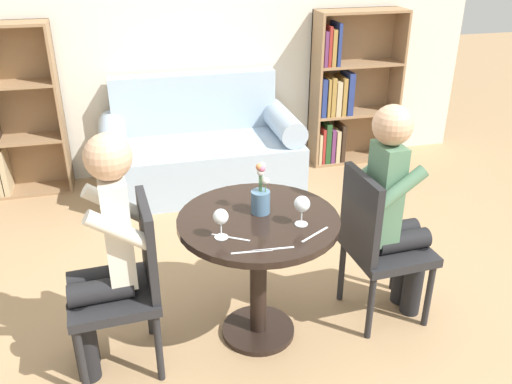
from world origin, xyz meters
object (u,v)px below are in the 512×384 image
Objects in this scene: chair_right at (377,241)px; flower_vase at (261,197)px; person_right at (395,209)px; person_left at (104,252)px; wine_glass_left at (221,218)px; chair_left at (127,280)px; couch at (201,152)px; wine_glass_right at (302,205)px; bookshelf_right at (344,94)px.

chair_right is 3.34× the size of flower_vase.
person_right is 0.75m from flower_vase.
person_left reaches higher than wine_glass_left.
chair_right is at bearing 88.57° from chair_left.
chair_left is (-0.67, -2.02, 0.18)m from couch.
chair_right is at bearing 88.80° from person_left.
chair_left is 5.92× the size of wine_glass_right.
flower_vase reaches higher than wine_glass_left.
bookshelf_right is at bearing 58.09° from flower_vase.
person_right is (0.09, 0.01, 0.18)m from chair_right.
chair_right is (0.67, -1.98, 0.18)m from couch.
flower_vase is at bearing 83.23° from person_right.
bookshelf_right is 2.66m from wine_glass_right.
person_right is 0.99m from wine_glass_left.
couch is 2.14m from chair_left.
couch is 6.06× the size of flower_vase.
wine_glass_left is (-0.22, -2.12, 0.52)m from couch.
person_left is at bearing -110.39° from couch.
bookshelf_right reaches higher than wine_glass_left.
couch is 1.17× the size of bookshelf_right.
person_right is at bearing 8.68° from wine_glass_left.
person_right is at bearing -3.76° from flower_vase.
person_left reaches higher than chair_right.
chair_right is 0.60m from wine_glass_right.
couch is at bearing -169.11° from bookshelf_right.
wine_glass_left is (0.54, -0.09, 0.16)m from person_left.
couch is at bearing 95.08° from wine_glass_right.
person_right is at bearing -69.02° from couch.
chair_right is 0.96m from wine_glass_left.
flower_vase is at bearing 39.20° from wine_glass_left.
person_left is at bearing 89.11° from chair_right.
wine_glass_left is 0.31m from flower_vase.
wine_glass_right is at bearing 3.91° from wine_glass_left.
bookshelf_right is 5.17× the size of flower_vase.
wine_glass_left is at bearing -140.80° from flower_vase.
bookshelf_right is at bearing 56.09° from wine_glass_left.
chair_left is at bearing -131.94° from bookshelf_right.
chair_left is 1.34m from chair_right.
person_right is (1.51, 0.06, -0.00)m from person_left.
chair_left is (-2.06, -2.29, -0.15)m from bookshelf_right.
couch is 1.81× the size of chair_left.
flower_vase is (-0.73, 0.05, 0.14)m from person_right.
person_left is 0.57m from wine_glass_left.
couch reaches higher than chair_left.
bookshelf_right reaches higher than chair_left.
couch is at bearing 17.97° from person_right.
chair_right is 1.44m from person_left.
wine_glass_right is at bearing -46.45° from flower_vase.
person_right reaches higher than flower_vase.
wine_glass_right is at bearing -117.02° from bookshelf_right.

